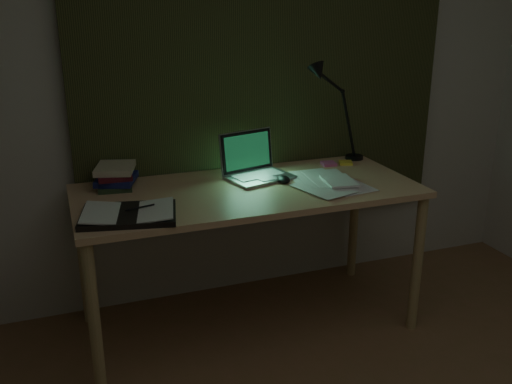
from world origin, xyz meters
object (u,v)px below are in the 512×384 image
at_px(laptop, 260,157).
at_px(book_stack, 115,176).
at_px(desk_lamp, 357,112).
at_px(open_textbook, 129,214).
at_px(loose_papers, 328,183).
at_px(desk, 248,259).

bearing_deg(laptop, book_stack, 155.28).
xyz_separation_m(laptop, desk_lamp, (0.68, 0.18, 0.17)).
height_order(open_textbook, desk_lamp, desk_lamp).
relative_size(loose_papers, desk_lamp, 0.63).
relative_size(open_textbook, desk_lamp, 0.72).
bearing_deg(desk_lamp, desk, -151.11).
height_order(desk, book_stack, book_stack).
bearing_deg(book_stack, open_textbook, -89.97).
bearing_deg(desk, loose_papers, -11.66).
xyz_separation_m(desk, loose_papers, (0.42, -0.09, 0.41)).
xyz_separation_m(desk, book_stack, (-0.64, 0.25, 0.46)).
bearing_deg(loose_papers, laptop, 145.00).
bearing_deg(loose_papers, open_textbook, -173.58).
bearing_deg(desk, book_stack, 158.30).
relative_size(desk, desk_lamp, 3.05).
relative_size(laptop, loose_papers, 1.05).
relative_size(open_textbook, loose_papers, 1.16).
xyz_separation_m(laptop, open_textbook, (-0.75, -0.33, -0.10)).
bearing_deg(laptop, desk_lamp, -0.20).
relative_size(desk, laptop, 4.64).
bearing_deg(loose_papers, desk, 168.34).
distance_m(open_textbook, book_stack, 0.46).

